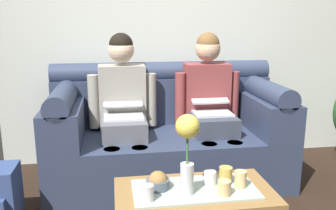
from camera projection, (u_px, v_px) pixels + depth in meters
back_wall_patterned at (158, 5)px, 3.30m from camera, size 6.00×0.12×2.90m
couch at (167, 135)px, 3.03m from camera, size 1.91×0.88×0.96m
person_left at (123, 104)px, 2.91m from camera, size 0.56×0.67×1.22m
person_right at (209, 101)px, 3.02m from camera, size 0.56×0.67×1.22m
coffee_table at (194, 199)px, 2.05m from camera, size 0.90×0.48×0.39m
flower_vase at (187, 143)px, 1.91m from camera, size 0.13×0.13×0.45m
snack_bowl at (158, 182)px, 2.03m from camera, size 0.13×0.13×0.11m
cup_near_left at (226, 175)px, 2.10m from camera, size 0.08×0.08×0.09m
cup_near_right at (210, 178)px, 2.08m from camera, size 0.07×0.07×0.08m
cup_far_center at (148, 193)px, 1.89m from camera, size 0.06×0.06×0.09m
cup_far_left at (241, 179)px, 2.05m from camera, size 0.07×0.07×0.10m
cup_far_right at (224, 188)px, 1.96m from camera, size 0.07×0.07×0.08m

